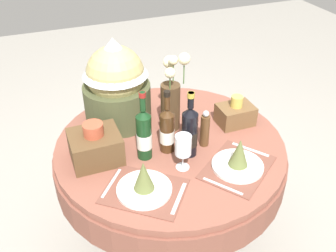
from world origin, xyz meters
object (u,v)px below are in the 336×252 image
at_px(wine_glass_left, 183,146).
at_px(pepper_mill, 205,129).
at_px(place_setting_right, 238,160).
at_px(wine_bottle_right, 144,134).
at_px(woven_basket_side_left, 95,146).
at_px(flower_vase, 171,97).
at_px(wine_bottle_centre, 167,130).
at_px(place_setting_left, 144,183).
at_px(woven_basket_side_right, 235,114).
at_px(gift_tub_back_left, 116,80).
at_px(wine_bottle_left, 190,132).
at_px(dining_table, 170,163).

bearing_deg(wine_glass_left, pepper_mill, 36.39).
bearing_deg(place_setting_right, pepper_mill, 107.10).
relative_size(wine_glass_left, pepper_mill, 0.90).
distance_m(wine_bottle_right, woven_basket_side_left, 0.24).
distance_m(flower_vase, woven_basket_side_left, 0.46).
height_order(wine_bottle_centre, pepper_mill, wine_bottle_centre).
height_order(place_setting_left, flower_vase, flower_vase).
bearing_deg(wine_glass_left, woven_basket_side_left, 150.33).
relative_size(woven_basket_side_left, woven_basket_side_right, 1.23).
distance_m(place_setting_left, gift_tub_back_left, 0.62).
relative_size(place_setting_left, place_setting_right, 1.00).
xyz_separation_m(wine_bottle_left, gift_tub_back_left, (-0.24, 0.41, 0.12)).
xyz_separation_m(gift_tub_back_left, woven_basket_side_left, (-0.19, -0.29, -0.17)).
xyz_separation_m(wine_bottle_right, woven_basket_side_left, (-0.22, 0.06, -0.05)).
bearing_deg(gift_tub_back_left, woven_basket_side_right, -23.81).
bearing_deg(gift_tub_back_left, place_setting_right, -55.40).
xyz_separation_m(wine_bottle_centre, gift_tub_back_left, (-0.15, 0.34, 0.13)).
bearing_deg(place_setting_left, flower_vase, 55.55).
height_order(woven_basket_side_left, woven_basket_side_right, woven_basket_side_left).
xyz_separation_m(dining_table, flower_vase, (0.06, 0.13, 0.32)).
height_order(place_setting_right, wine_bottle_left, wine_bottle_left).
bearing_deg(wine_bottle_left, woven_basket_side_right, 24.58).
distance_m(wine_bottle_centre, pepper_mill, 0.19).
relative_size(dining_table, gift_tub_back_left, 2.49).
relative_size(wine_bottle_centre, gift_tub_back_left, 0.69).
height_order(wine_bottle_centre, gift_tub_back_left, gift_tub_back_left).
xyz_separation_m(place_setting_right, gift_tub_back_left, (-0.41, 0.59, 0.20)).
distance_m(pepper_mill, gift_tub_back_left, 0.53).
relative_size(wine_bottle_right, woven_basket_side_left, 1.52).
height_order(wine_bottle_left, woven_basket_side_left, wine_bottle_left).
bearing_deg(dining_table, pepper_mill, -28.02).
relative_size(dining_table, place_setting_right, 2.77).
distance_m(wine_glass_left, woven_basket_side_right, 0.48).
relative_size(dining_table, woven_basket_side_left, 5.09).
height_order(gift_tub_back_left, woven_basket_side_right, gift_tub_back_left).
xyz_separation_m(dining_table, wine_bottle_left, (0.05, -0.12, 0.27)).
xyz_separation_m(place_setting_right, wine_bottle_left, (-0.17, 0.18, 0.08)).
relative_size(dining_table, place_setting_left, 2.77).
relative_size(wine_bottle_left, wine_bottle_centre, 1.03).
bearing_deg(woven_basket_side_left, wine_bottle_right, -15.59).
xyz_separation_m(dining_table, wine_bottle_centre, (-0.04, -0.05, 0.26)).
xyz_separation_m(place_setting_right, wine_glass_left, (-0.24, 0.09, 0.08)).
distance_m(wine_bottle_right, pepper_mill, 0.31).
bearing_deg(place_setting_right, dining_table, 126.19).
height_order(place_setting_right, flower_vase, flower_vase).
xyz_separation_m(place_setting_right, pepper_mill, (-0.07, 0.22, 0.05)).
bearing_deg(wine_bottle_right, woven_basket_side_left, 164.41).
bearing_deg(dining_table, wine_bottle_right, -157.84).
relative_size(dining_table, pepper_mill, 5.93).
bearing_deg(place_setting_right, woven_basket_side_left, 153.42).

